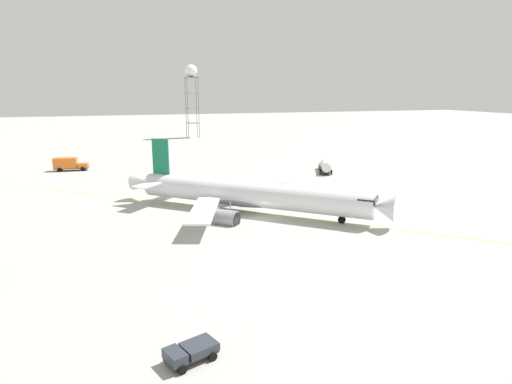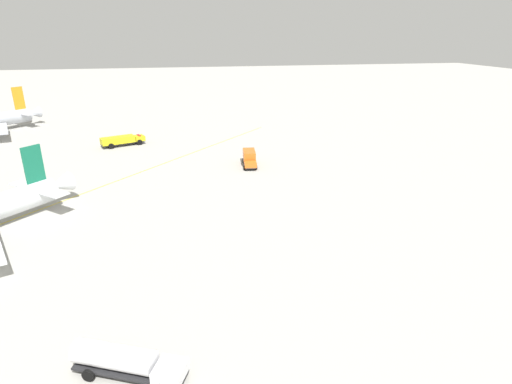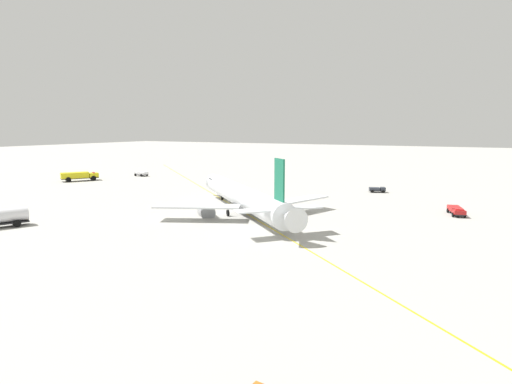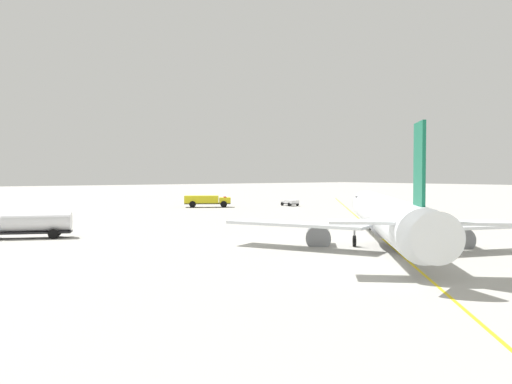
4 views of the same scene
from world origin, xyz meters
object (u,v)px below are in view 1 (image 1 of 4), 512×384
object	(u,v)px
fuel_tanker_truck	(325,166)
baggage_truck_truck	(191,352)
airliner_main	(248,195)
catering_truck_truck	(69,164)
radar_tower	(191,76)

from	to	relation	value
fuel_tanker_truck	baggage_truck_truck	bearing A→B (deg)	170.14
airliner_main	fuel_tanker_truck	bearing A→B (deg)	87.21
airliner_main	baggage_truck_truck	world-z (taller)	airliner_main
fuel_tanker_truck	catering_truck_truck	size ratio (longest dim) A/B	1.25
catering_truck_truck	radar_tower	xyz separation A→B (m)	(66.10, -42.53, 22.76)
airliner_main	catering_truck_truck	distance (m)	56.91
airliner_main	radar_tower	world-z (taller)	radar_tower
airliner_main	radar_tower	bearing A→B (deg)	125.97
radar_tower	fuel_tanker_truck	bearing A→B (deg)	-170.69
baggage_truck_truck	catering_truck_truck	distance (m)	85.93
airliner_main	radar_tower	xyz separation A→B (m)	(114.99, -13.41, 21.66)
airliner_main	catering_truck_truck	size ratio (longest dim) A/B	4.36
airliner_main	baggage_truck_truck	size ratio (longest dim) A/B	8.53
baggage_truck_truck	radar_tower	size ratio (longest dim) A/B	0.14
baggage_truck_truck	catering_truck_truck	bearing A→B (deg)	-100.89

